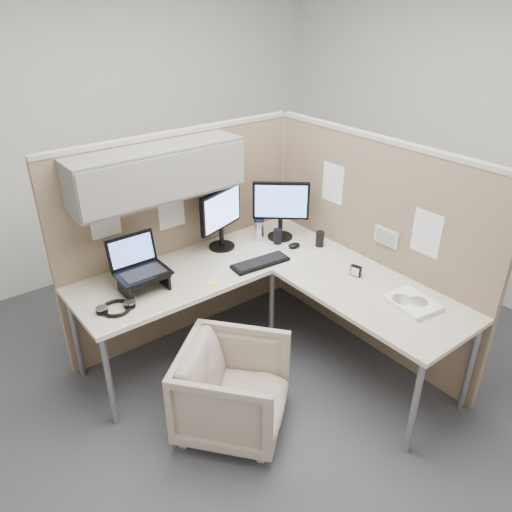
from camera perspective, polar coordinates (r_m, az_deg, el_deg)
ground at (r=3.75m, az=1.17°, el=-13.46°), size 4.50×4.50×0.00m
partition_back at (r=3.65m, az=-9.57°, el=5.38°), size 2.00×0.36×1.63m
partition_right at (r=3.79m, az=12.59°, el=1.28°), size 0.07×2.03×1.63m
desk at (r=3.48m, az=1.58°, el=-3.01°), size 2.00×1.98×0.73m
office_chair at (r=3.19m, az=-2.62°, el=-14.57°), size 0.86×0.85×0.65m
monitor_left at (r=3.75m, az=-4.03°, el=4.75°), size 0.43×0.20×0.47m
monitor_right at (r=3.90m, az=2.86°, el=5.77°), size 0.36×0.31×0.47m
laptop_station at (r=3.35m, az=-13.06°, el=-1.64°), size 0.33×0.29×0.35m
keyboard at (r=3.61m, az=0.50°, el=-0.79°), size 0.44×0.18×0.02m
mouse at (r=3.85m, az=4.39°, el=1.21°), size 0.11×0.08×0.04m
travel_mug at (r=3.95m, az=0.34°, el=3.08°), size 0.08×0.08×0.17m
soda_can_green at (r=3.88m, az=7.31°, el=1.95°), size 0.07×0.07×0.12m
soda_can_silver at (r=3.89m, az=2.49°, el=2.26°), size 0.07×0.07×0.12m
sticky_note_a at (r=3.39m, az=-5.03°, el=-3.07°), size 0.09×0.09×0.01m
sticky_note_b at (r=3.53m, az=-1.65°, el=-1.63°), size 0.08×0.08×0.01m
headphones at (r=3.22m, az=-15.70°, el=-5.73°), size 0.24×0.24×0.03m
paper_stack at (r=3.30m, az=17.39°, el=-5.11°), size 0.28×0.34×0.03m
desk_clock at (r=3.52m, az=11.34°, el=-1.68°), size 0.05×0.08×0.08m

